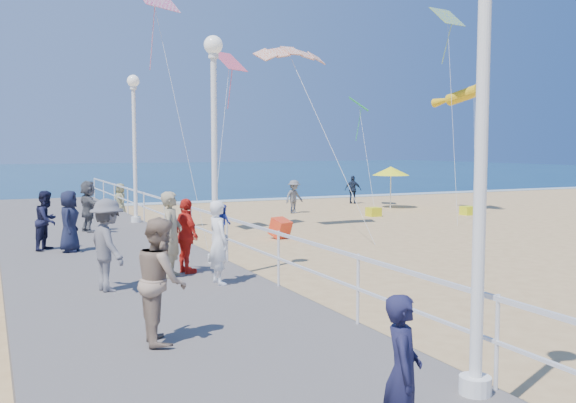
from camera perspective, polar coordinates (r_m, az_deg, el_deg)
name	(u,v)px	position (r m, az deg, el deg)	size (l,w,h in m)	color
ground	(401,262)	(17.92, 10.05, -5.31)	(160.00, 160.00, 0.00)	tan
ocean	(82,173)	(80.11, -17.81, 2.42)	(160.00, 90.00, 0.05)	#0D3250
surf_line	(189,202)	(36.49, -8.81, -0.07)	(160.00, 1.20, 0.04)	white
boardwalk	(124,279)	(14.94, -14.35, -6.65)	(5.00, 44.00, 0.40)	slate
railing	(227,226)	(15.40, -5.44, -2.22)	(0.05, 42.00, 0.55)	white
lamp_post_near	(482,99)	(7.27, 16.90, 8.71)	(0.44, 0.44, 5.32)	white
lamp_post_mid	(214,125)	(15.20, -6.59, 6.79)	(0.44, 0.44, 5.32)	white
lamp_post_far	(134,133)	(23.90, -13.51, 5.98)	(0.44, 0.44, 5.32)	white
woman_holding_toddler	(219,242)	(12.92, -6.19, -3.63)	(0.61, 0.40, 1.69)	white
toddler_held	(223,222)	(13.06, -5.79, -1.85)	(0.36, 0.28, 0.75)	#2D3CAC
spectator_0	(403,373)	(6.06, 10.16, -14.77)	(0.52, 0.34, 1.44)	#191938
spectator_1	(161,280)	(9.23, -11.23, -6.85)	(0.86, 0.67, 1.77)	gray
spectator_2	(108,245)	(12.71, -15.74, -3.73)	(1.14, 0.66, 1.77)	#5E5C62
spectator_3	(186,236)	(14.11, -9.04, -3.04)	(0.96, 0.40, 1.63)	red
spectator_4	(69,221)	(17.72, -18.87, -1.67)	(0.79, 0.51, 1.61)	#161A31
spectator_5	(88,206)	(21.69, -17.33, -0.40)	(1.54, 0.49, 1.67)	#58595D
spectator_6	(172,234)	(13.74, -10.30, -2.90)	(0.66, 0.43, 1.81)	#9A8D6A
spectator_7	(47,220)	(18.24, -20.65, -1.58)	(0.77, 0.60, 1.59)	black
beach_walker_a	(294,197)	(30.33, 0.54, 0.43)	(1.02, 0.59, 1.58)	slate
beach_walker_b	(353,190)	(35.68, 5.80, 1.05)	(0.91, 0.38, 1.55)	#182236
beach_walker_c	(121,201)	(29.34, -14.66, 0.08)	(0.75, 0.49, 1.54)	#818059
box_kite	(280,230)	(22.04, -0.69, -2.54)	(0.55, 0.55, 0.60)	red
beach_umbrella	(391,171)	(33.22, 9.13, 2.69)	(1.90, 1.90, 2.14)	white
beach_chair_left	(374,212)	(29.35, 7.61, -0.92)	(0.55, 0.55, 0.40)	yellow
beach_chair_right	(468,211)	(30.82, 15.69, -0.78)	(0.55, 0.55, 0.40)	yellow
kite_parafoil	(291,51)	(24.06, 0.30, 13.25)	(2.69, 0.90, 0.30)	#CE4918
kite_windsock	(463,95)	(31.58, 15.33, 9.10)	(0.56, 0.56, 2.90)	gold
kite_diamond_pink	(230,61)	(24.28, -5.20, 12.31)	(1.11, 1.11, 0.02)	#DA506D
kite_diamond_multi	(447,17)	(30.69, 13.99, 15.64)	(1.32, 1.32, 0.02)	blue
kite_diamond_green	(359,104)	(33.55, 6.30, 8.60)	(1.21, 1.21, 0.02)	green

